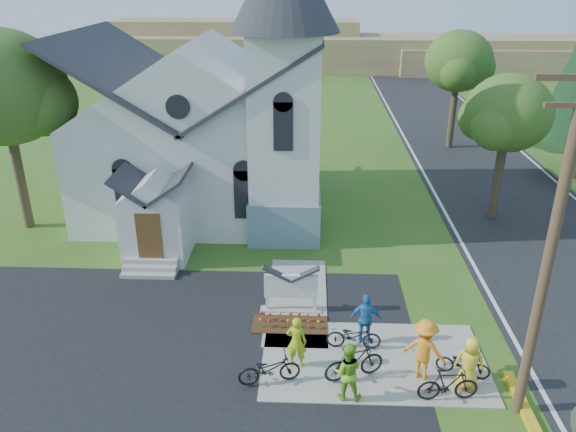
{
  "coord_description": "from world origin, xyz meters",
  "views": [
    {
      "loc": [
        -0.61,
        -13.93,
        11.33
      ],
      "look_at": [
        -1.38,
        5.0,
        2.97
      ],
      "focal_mm": 35.0,
      "sensor_mm": 36.0,
      "label": 1
    }
  ],
  "objects_px": {
    "church_sign": "(291,287)",
    "cyclist_4": "(470,364)",
    "utility_pole": "(556,237)",
    "cyclist_1": "(347,371)",
    "bike_2": "(354,336)",
    "bike_1": "(354,362)",
    "cyclist_2": "(366,319)",
    "cyclist_0": "(296,342)",
    "bike_3": "(448,385)",
    "bike_4": "(463,364)",
    "bike_0": "(269,369)",
    "cyclist_3": "(424,349)"
  },
  "relations": [
    {
      "from": "bike_3",
      "to": "bike_4",
      "type": "relative_size",
      "value": 1.11
    },
    {
      "from": "bike_1",
      "to": "bike_3",
      "type": "bearing_deg",
      "value": -128.2
    },
    {
      "from": "bike_1",
      "to": "cyclist_3",
      "type": "distance_m",
      "value": 2.1
    },
    {
      "from": "bike_4",
      "to": "church_sign",
      "type": "bearing_deg",
      "value": 75.56
    },
    {
      "from": "utility_pole",
      "to": "cyclist_1",
      "type": "xyz_separation_m",
      "value": [
        -4.82,
        0.3,
        -4.45
      ]
    },
    {
      "from": "cyclist_2",
      "to": "bike_3",
      "type": "height_order",
      "value": "cyclist_2"
    },
    {
      "from": "bike_1",
      "to": "cyclist_4",
      "type": "distance_m",
      "value": 3.3
    },
    {
      "from": "utility_pole",
      "to": "bike_2",
      "type": "xyz_separation_m",
      "value": [
        -4.46,
        2.6,
        -4.89
      ]
    },
    {
      "from": "cyclist_0",
      "to": "cyclist_1",
      "type": "relative_size",
      "value": 0.96
    },
    {
      "from": "bike_2",
      "to": "bike_4",
      "type": "bearing_deg",
      "value": -108.6
    },
    {
      "from": "utility_pole",
      "to": "cyclist_2",
      "type": "bearing_deg",
      "value": 144.2
    },
    {
      "from": "cyclist_0",
      "to": "bike_3",
      "type": "xyz_separation_m",
      "value": [
        4.33,
        -1.36,
        -0.34
      ]
    },
    {
      "from": "cyclist_3",
      "to": "bike_2",
      "type": "bearing_deg",
      "value": -10.8
    },
    {
      "from": "cyclist_2",
      "to": "cyclist_3",
      "type": "relative_size",
      "value": 0.9
    },
    {
      "from": "bike_1",
      "to": "cyclist_1",
      "type": "bearing_deg",
      "value": 141.73
    },
    {
      "from": "utility_pole",
      "to": "cyclist_1",
      "type": "relative_size",
      "value": 5.53
    },
    {
      "from": "bike_4",
      "to": "bike_3",
      "type": "bearing_deg",
      "value": 164.94
    },
    {
      "from": "cyclist_2",
      "to": "cyclist_4",
      "type": "bearing_deg",
      "value": 149.38
    },
    {
      "from": "bike_0",
      "to": "cyclist_1",
      "type": "distance_m",
      "value": 2.34
    },
    {
      "from": "bike_2",
      "to": "cyclist_3",
      "type": "xyz_separation_m",
      "value": [
        1.96,
        -1.32,
        0.53
      ]
    },
    {
      "from": "bike_3",
      "to": "cyclist_1",
      "type": "bearing_deg",
      "value": 84.64
    },
    {
      "from": "church_sign",
      "to": "cyclist_3",
      "type": "relative_size",
      "value": 1.11
    },
    {
      "from": "utility_pole",
      "to": "church_sign",
      "type": "bearing_deg",
      "value": 144.4
    },
    {
      "from": "bike_2",
      "to": "cyclist_1",
      "type": "bearing_deg",
      "value": 173.3
    },
    {
      "from": "cyclist_0",
      "to": "cyclist_4",
      "type": "bearing_deg",
      "value": 177.62
    },
    {
      "from": "utility_pole",
      "to": "cyclist_2",
      "type": "relative_size",
      "value": 5.62
    },
    {
      "from": "cyclist_1",
      "to": "bike_1",
      "type": "bearing_deg",
      "value": -103.48
    },
    {
      "from": "church_sign",
      "to": "utility_pole",
      "type": "xyz_separation_m",
      "value": [
        6.56,
        -4.7,
        4.38
      ]
    },
    {
      "from": "cyclist_1",
      "to": "bike_3",
      "type": "relative_size",
      "value": 1.03
    },
    {
      "from": "cyclist_2",
      "to": "bike_3",
      "type": "relative_size",
      "value": 1.01
    },
    {
      "from": "bike_0",
      "to": "bike_2",
      "type": "xyz_separation_m",
      "value": [
        2.6,
        1.78,
        -0.03
      ]
    },
    {
      "from": "cyclist_4",
      "to": "bike_2",
      "type": "bearing_deg",
      "value": -6.15
    },
    {
      "from": "utility_pole",
      "to": "bike_3",
      "type": "relative_size",
      "value": 5.69
    },
    {
      "from": "cyclist_0",
      "to": "bike_2",
      "type": "distance_m",
      "value": 2.09
    },
    {
      "from": "bike_3",
      "to": "cyclist_4",
      "type": "relative_size",
      "value": 0.99
    },
    {
      "from": "cyclist_1",
      "to": "bike_1",
      "type": "height_order",
      "value": "cyclist_1"
    },
    {
      "from": "bike_3",
      "to": "cyclist_3",
      "type": "bearing_deg",
      "value": 23.67
    },
    {
      "from": "bike_2",
      "to": "cyclist_3",
      "type": "bearing_deg",
      "value": -121.91
    },
    {
      "from": "utility_pole",
      "to": "bike_2",
      "type": "distance_m",
      "value": 7.11
    },
    {
      "from": "cyclist_0",
      "to": "cyclist_2",
      "type": "xyz_separation_m",
      "value": [
        2.22,
        1.28,
        0.02
      ]
    },
    {
      "from": "utility_pole",
      "to": "cyclist_0",
      "type": "height_order",
      "value": "utility_pole"
    },
    {
      "from": "cyclist_0",
      "to": "cyclist_2",
      "type": "relative_size",
      "value": 0.98
    },
    {
      "from": "bike_1",
      "to": "cyclist_2",
      "type": "bearing_deg",
      "value": -35.41
    },
    {
      "from": "cyclist_0",
      "to": "bike_1",
      "type": "height_order",
      "value": "cyclist_0"
    },
    {
      "from": "cyclist_4",
      "to": "cyclist_0",
      "type": "bearing_deg",
      "value": 13.67
    },
    {
      "from": "utility_pole",
      "to": "bike_1",
      "type": "relative_size",
      "value": 5.27
    },
    {
      "from": "church_sign",
      "to": "bike_3",
      "type": "xyz_separation_m",
      "value": [
        4.61,
        -4.4,
        -0.45
      ]
    },
    {
      "from": "church_sign",
      "to": "cyclist_4",
      "type": "xyz_separation_m",
      "value": [
        5.28,
        -3.9,
        -0.09
      ]
    },
    {
      "from": "utility_pole",
      "to": "cyclist_1",
      "type": "bearing_deg",
      "value": 176.44
    },
    {
      "from": "cyclist_0",
      "to": "bike_3",
      "type": "relative_size",
      "value": 0.99
    }
  ]
}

